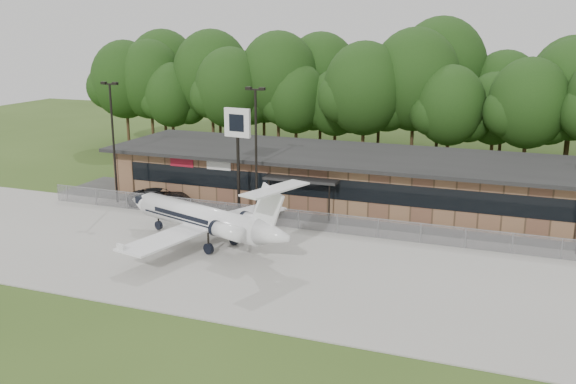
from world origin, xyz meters
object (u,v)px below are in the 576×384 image
at_px(terminal, 345,177).
at_px(pole_sign, 238,134).
at_px(business_jet, 207,220).
at_px(suv, 159,197).

distance_m(terminal, pole_sign, 10.71).
bearing_deg(business_jet, pole_sign, 117.08).
distance_m(suv, pole_sign, 9.49).
height_order(terminal, business_jet, business_jet).
bearing_deg(suv, terminal, -81.65).
height_order(business_jet, pole_sign, pole_sign).
distance_m(terminal, suv, 15.81).
bearing_deg(pole_sign, business_jet, -74.74).
bearing_deg(suv, pole_sign, -109.55).
bearing_deg(terminal, suv, -154.06).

